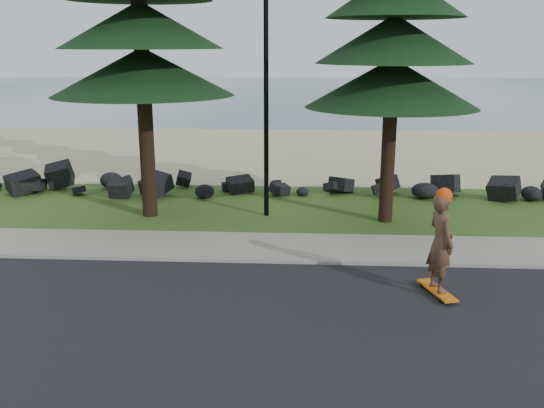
% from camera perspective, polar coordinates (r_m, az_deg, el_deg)
% --- Properties ---
extents(ground, '(160.00, 160.00, 0.00)m').
position_cam_1_polar(ground, '(15.23, -1.33, -4.36)').
color(ground, '#2A531A').
rests_on(ground, ground).
extents(road, '(160.00, 7.00, 0.02)m').
position_cam_1_polar(road, '(11.10, -3.24, -11.96)').
color(road, black).
rests_on(road, ground).
extents(kerb, '(160.00, 0.20, 0.10)m').
position_cam_1_polar(kerb, '(14.37, -1.62, -5.35)').
color(kerb, gray).
rests_on(kerb, ground).
extents(sidewalk, '(160.00, 2.00, 0.08)m').
position_cam_1_polar(sidewalk, '(15.41, -1.27, -3.97)').
color(sidewalk, gray).
rests_on(sidewalk, ground).
extents(beach_sand, '(160.00, 15.00, 0.01)m').
position_cam_1_polar(beach_sand, '(29.29, 0.96, 5.02)').
color(beach_sand, tan).
rests_on(beach_sand, ground).
extents(ocean, '(160.00, 58.00, 0.01)m').
position_cam_1_polar(ocean, '(65.53, 2.31, 10.47)').
color(ocean, '#345663').
rests_on(ocean, ground).
extents(seawall_boulders, '(60.00, 2.40, 1.10)m').
position_cam_1_polar(seawall_boulders, '(20.59, -0.08, 0.77)').
color(seawall_boulders, black).
rests_on(seawall_boulders, ground).
extents(lamp_post, '(0.25, 0.14, 8.14)m').
position_cam_1_polar(lamp_post, '(17.59, -0.56, 12.00)').
color(lamp_post, black).
rests_on(lamp_post, ground).
extents(skateboarder, '(0.68, 1.25, 2.26)m').
position_cam_1_polar(skateboarder, '(12.65, 15.58, -3.56)').
color(skateboarder, orange).
rests_on(skateboarder, ground).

